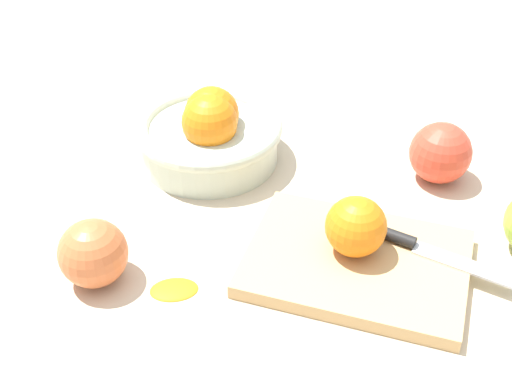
{
  "coord_description": "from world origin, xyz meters",
  "views": [
    {
      "loc": [
        0.24,
        -0.55,
        0.53
      ],
      "look_at": [
        -0.08,
        0.01,
        0.04
      ],
      "focal_mm": 48.5,
      "sensor_mm": 36.0,
      "label": 1
    }
  ],
  "objects_px": {
    "bowl": "(209,134)",
    "apple_back_right_2": "(440,153)",
    "cutting_board": "(356,263)",
    "knife": "(424,248)",
    "orange_on_board": "(355,228)",
    "apple_front_left": "(93,253)"
  },
  "relations": [
    {
      "from": "cutting_board",
      "to": "apple_back_right_2",
      "type": "bearing_deg",
      "value": 83.34
    },
    {
      "from": "bowl",
      "to": "knife",
      "type": "xyz_separation_m",
      "value": [
        0.31,
        -0.06,
        -0.02
      ]
    },
    {
      "from": "apple_back_right_2",
      "to": "apple_front_left",
      "type": "bearing_deg",
      "value": -126.06
    },
    {
      "from": "bowl",
      "to": "cutting_board",
      "type": "distance_m",
      "value": 0.28
    },
    {
      "from": "knife",
      "to": "apple_front_left",
      "type": "relative_size",
      "value": 2.09
    },
    {
      "from": "cutting_board",
      "to": "knife",
      "type": "height_order",
      "value": "knife"
    },
    {
      "from": "orange_on_board",
      "to": "bowl",
      "type": "bearing_deg",
      "value": 158.94
    },
    {
      "from": "bowl",
      "to": "orange_on_board",
      "type": "xyz_separation_m",
      "value": [
        0.25,
        -0.09,
        0.01
      ]
    },
    {
      "from": "orange_on_board",
      "to": "knife",
      "type": "height_order",
      "value": "orange_on_board"
    },
    {
      "from": "orange_on_board",
      "to": "apple_front_left",
      "type": "xyz_separation_m",
      "value": [
        -0.23,
        -0.16,
        -0.01
      ]
    },
    {
      "from": "cutting_board",
      "to": "orange_on_board",
      "type": "height_order",
      "value": "orange_on_board"
    },
    {
      "from": "bowl",
      "to": "cutting_board",
      "type": "relative_size",
      "value": 0.82
    },
    {
      "from": "orange_on_board",
      "to": "knife",
      "type": "bearing_deg",
      "value": 28.6
    },
    {
      "from": "cutting_board",
      "to": "orange_on_board",
      "type": "bearing_deg",
      "value": 139.5
    },
    {
      "from": "bowl",
      "to": "apple_front_left",
      "type": "bearing_deg",
      "value": -86.3
    },
    {
      "from": "bowl",
      "to": "apple_back_right_2",
      "type": "relative_size",
      "value": 2.48
    },
    {
      "from": "orange_on_board",
      "to": "knife",
      "type": "distance_m",
      "value": 0.08
    },
    {
      "from": "knife",
      "to": "apple_back_right_2",
      "type": "bearing_deg",
      "value": 102.26
    },
    {
      "from": "bowl",
      "to": "apple_back_right_2",
      "type": "distance_m",
      "value": 0.3
    },
    {
      "from": "apple_front_left",
      "to": "cutting_board",
      "type": "bearing_deg",
      "value": 32.5
    },
    {
      "from": "bowl",
      "to": "cutting_board",
      "type": "bearing_deg",
      "value": -21.84
    },
    {
      "from": "bowl",
      "to": "apple_back_right_2",
      "type": "xyz_separation_m",
      "value": [
        0.28,
        0.11,
        -0.0
      ]
    }
  ]
}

